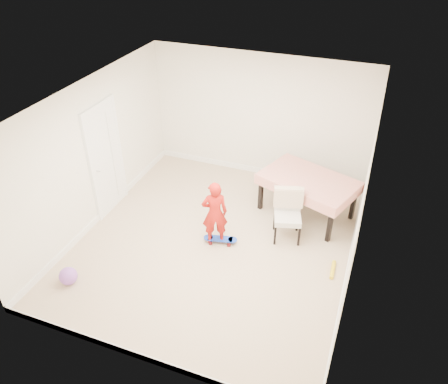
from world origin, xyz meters
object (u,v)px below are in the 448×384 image
at_px(dining_table, 307,196).
at_px(skateboard, 220,240).
at_px(child, 215,215).
at_px(balloon, 68,276).
at_px(dining_chair, 288,216).

bearing_deg(dining_table, skateboard, -111.00).
relative_size(child, balloon, 4.25).
distance_m(dining_table, dining_chair, 0.83).
xyz_separation_m(dining_chair, balloon, (-2.87, -2.26, -0.32)).
xyz_separation_m(skateboard, child, (-0.09, -0.03, 0.55)).
distance_m(dining_chair, balloon, 3.67).
distance_m(dining_table, skateboard, 1.83).
height_order(child, balloon, child).
relative_size(dining_chair, skateboard, 1.57).
xyz_separation_m(dining_chair, child, (-1.11, -0.57, 0.14)).
height_order(dining_table, child, child).
height_order(dining_chair, skateboard, dining_chair).
height_order(dining_table, dining_chair, dining_chair).
bearing_deg(balloon, skateboard, 42.90).
bearing_deg(dining_chair, dining_table, 62.19).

